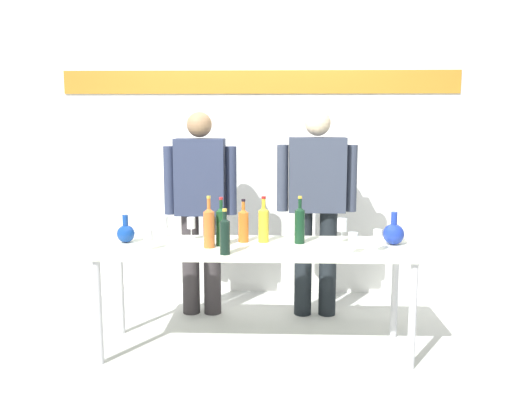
# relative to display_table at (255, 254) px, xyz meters

# --- Properties ---
(ground_plane) EXTENTS (10.00, 10.00, 0.00)m
(ground_plane) POSITION_rel_display_table_xyz_m (0.00, 0.00, -0.68)
(ground_plane) COLOR #B9BBB4
(back_wall) EXTENTS (4.95, 0.11, 3.00)m
(back_wall) POSITION_rel_display_table_xyz_m (0.00, 1.31, 0.82)
(back_wall) COLOR white
(back_wall) RESTS_ON ground
(display_table) EXTENTS (2.13, 0.61, 0.74)m
(display_table) POSITION_rel_display_table_xyz_m (0.00, 0.00, 0.00)
(display_table) COLOR silver
(display_table) RESTS_ON ground
(decanter_blue_left) EXTENTS (0.12, 0.12, 0.19)m
(decanter_blue_left) POSITION_rel_display_table_xyz_m (-0.89, 0.05, 0.13)
(decanter_blue_left) COLOR navy
(decanter_blue_left) RESTS_ON display_table
(decanter_blue_right) EXTENTS (0.14, 0.14, 0.23)m
(decanter_blue_right) POSITION_rel_display_table_xyz_m (0.94, 0.05, 0.14)
(decanter_blue_right) COLOR #1C34A0
(decanter_blue_right) RESTS_ON display_table
(presenter_left) EXTENTS (0.58, 0.22, 1.64)m
(presenter_left) POSITION_rel_display_table_xyz_m (-0.46, 0.70, 0.25)
(presenter_left) COLOR #302B2D
(presenter_left) RESTS_ON ground
(presenter_right) EXTENTS (0.63, 0.22, 1.65)m
(presenter_right) POSITION_rel_display_table_xyz_m (0.46, 0.70, 0.27)
(presenter_right) COLOR black
(presenter_right) RESTS_ON ground
(wine_bottle_0) EXTENTS (0.06, 0.06, 0.29)m
(wine_bottle_0) POSITION_rel_display_table_xyz_m (-0.18, -0.25, 0.19)
(wine_bottle_0) COLOR black
(wine_bottle_0) RESTS_ON display_table
(wine_bottle_1) EXTENTS (0.07, 0.07, 0.33)m
(wine_bottle_1) POSITION_rel_display_table_xyz_m (0.30, 0.07, 0.20)
(wine_bottle_1) COLOR #10321C
(wine_bottle_1) RESTS_ON display_table
(wine_bottle_2) EXTENTS (0.07, 0.07, 0.34)m
(wine_bottle_2) POSITION_rel_display_table_xyz_m (-0.30, -0.07, 0.21)
(wine_bottle_2) COLOR #C96128
(wine_bottle_2) RESTS_ON display_table
(wine_bottle_3) EXTENTS (0.07, 0.07, 0.30)m
(wine_bottle_3) POSITION_rel_display_table_xyz_m (-0.09, 0.10, 0.19)
(wine_bottle_3) COLOR #CA6320
(wine_bottle_3) RESTS_ON display_table
(wine_bottle_4) EXTENTS (0.07, 0.07, 0.32)m
(wine_bottle_4) POSITION_rel_display_table_xyz_m (0.05, 0.10, 0.20)
(wine_bottle_4) COLOR gold
(wine_bottle_4) RESTS_ON display_table
(wine_bottle_5) EXTENTS (0.07, 0.07, 0.33)m
(wine_bottle_5) POSITION_rel_display_table_xyz_m (-0.23, -0.01, 0.20)
(wine_bottle_5) COLOR #153E1F
(wine_bottle_5) RESTS_ON display_table
(wine_glass_left_0) EXTENTS (0.06, 0.06, 0.14)m
(wine_glass_left_0) POSITION_rel_display_table_xyz_m (-0.69, -0.16, 0.16)
(wine_glass_left_0) COLOR white
(wine_glass_left_0) RESTS_ON display_table
(wine_glass_left_1) EXTENTS (0.06, 0.06, 0.16)m
(wine_glass_left_1) POSITION_rel_display_table_xyz_m (-0.46, 0.15, 0.18)
(wine_glass_left_1) COLOR white
(wine_glass_left_1) RESTS_ON display_table
(wine_glass_left_2) EXTENTS (0.07, 0.07, 0.15)m
(wine_glass_left_2) POSITION_rel_display_table_xyz_m (-0.68, 0.25, 0.17)
(wine_glass_left_2) COLOR white
(wine_glass_left_2) RESTS_ON display_table
(wine_glass_right_0) EXTENTS (0.06, 0.06, 0.14)m
(wine_glass_right_0) POSITION_rel_display_table_xyz_m (0.79, -0.14, 0.16)
(wine_glass_right_0) COLOR white
(wine_glass_right_0) RESTS_ON display_table
(wine_glass_right_1) EXTENTS (0.07, 0.07, 0.17)m
(wine_glass_right_1) POSITION_rel_display_table_xyz_m (0.59, 0.09, 0.19)
(wine_glass_right_1) COLOR white
(wine_glass_right_1) RESTS_ON display_table
(wine_glass_right_2) EXTENTS (0.06, 0.06, 0.14)m
(wine_glass_right_2) POSITION_rel_display_table_xyz_m (0.62, -0.21, 0.16)
(wine_glass_right_2) COLOR white
(wine_glass_right_2) RESTS_ON display_table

